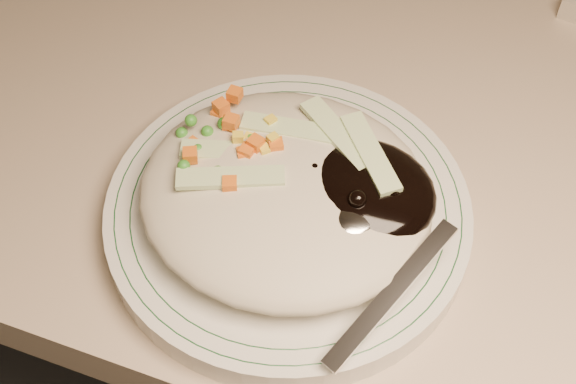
% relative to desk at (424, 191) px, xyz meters
% --- Properties ---
extents(desk, '(1.40, 0.70, 0.74)m').
position_rel_desk_xyz_m(desk, '(0.00, 0.00, 0.00)').
color(desk, tan).
rests_on(desk, ground).
extents(plate, '(0.25, 0.25, 0.02)m').
position_rel_desk_xyz_m(plate, '(-0.07, -0.22, 0.21)').
color(plate, silver).
rests_on(plate, desk).
extents(plate_rim, '(0.23, 0.23, 0.00)m').
position_rel_desk_xyz_m(plate_rim, '(-0.07, -0.22, 0.22)').
color(plate_rim, '#144723').
rests_on(plate_rim, plate).
extents(meal, '(0.21, 0.19, 0.05)m').
position_rel_desk_xyz_m(meal, '(-0.06, -0.22, 0.24)').
color(meal, beige).
rests_on(meal, plate).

